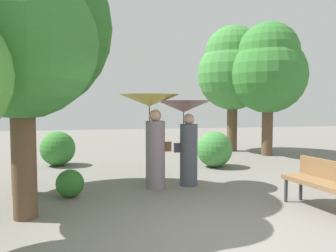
{
  "coord_description": "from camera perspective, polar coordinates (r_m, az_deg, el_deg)",
  "views": [
    {
      "loc": [
        -1.55,
        -4.16,
        1.77
      ],
      "look_at": [
        0.0,
        3.28,
        1.29
      ],
      "focal_mm": 35.7,
      "sensor_mm": 36.0,
      "label": 1
    }
  ],
  "objects": [
    {
      "name": "tree_mid_left",
      "position": [
        7.3,
        -24.09,
        17.67
      ],
      "size": [
        3.51,
        3.51,
        5.59
      ],
      "color": "#42301E",
      "rests_on": "ground"
    },
    {
      "name": "ground_plane",
      "position": [
        4.78,
        8.49,
        -18.17
      ],
      "size": [
        40.0,
        40.0,
        0.0
      ],
      "primitive_type": "plane",
      "color": "slate"
    },
    {
      "name": "park_bench",
      "position": [
        6.19,
        25.42,
        -8.46
      ],
      "size": [
        0.72,
        1.56,
        0.83
      ],
      "rotation": [
        0.0,
        0.0,
        -1.41
      ],
      "color": "#38383D",
      "rests_on": "ground"
    },
    {
      "name": "person_left",
      "position": [
        7.04,
        -2.78,
        0.89
      ],
      "size": [
        1.26,
        1.26,
        1.99
      ],
      "rotation": [
        0.0,
        0.0,
        1.45
      ],
      "color": "gray",
      "rests_on": "ground"
    },
    {
      "name": "bush_path_right",
      "position": [
        9.6,
        7.93,
        -3.95
      ],
      "size": [
        1.01,
        1.01,
        1.01
      ],
      "primitive_type": "sphere",
      "color": "#428C3D",
      "rests_on": "ground"
    },
    {
      "name": "tree_mid_right",
      "position": [
        13.02,
        10.99,
        9.63
      ],
      "size": [
        2.66,
        2.66,
        4.74
      ],
      "color": "brown",
      "rests_on": "ground"
    },
    {
      "name": "bush_behind_bench",
      "position": [
        10.24,
        -18.3,
        -3.66
      ],
      "size": [
        1.0,
        1.0,
        1.0
      ],
      "primitive_type": "sphere",
      "color": "#387F33",
      "rests_on": "ground"
    },
    {
      "name": "person_right",
      "position": [
        7.28,
        3.0,
        0.4
      ],
      "size": [
        1.2,
        1.2,
        1.86
      ],
      "rotation": [
        0.0,
        0.0,
        1.45
      ],
      "color": "#474C56",
      "rests_on": "ground"
    },
    {
      "name": "tree_near_left",
      "position": [
        5.7,
        -23.86,
        15.03
      ],
      "size": [
        2.32,
        2.32,
        4.36
      ],
      "color": "brown",
      "rests_on": "ground"
    },
    {
      "name": "bush_path_left",
      "position": [
        6.76,
        -16.39,
        -9.38
      ],
      "size": [
        0.53,
        0.53,
        0.53
      ],
      "primitive_type": "sphere",
      "color": "#2D6B28",
      "rests_on": "ground"
    },
    {
      "name": "tree_near_right",
      "position": [
        12.19,
        16.77,
        9.45
      ],
      "size": [
        2.64,
        2.64,
        4.61
      ],
      "color": "brown",
      "rests_on": "ground"
    }
  ]
}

